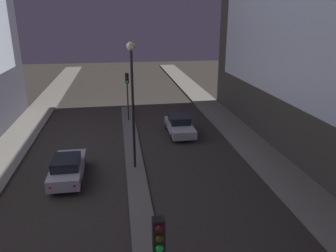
{
  "coord_description": "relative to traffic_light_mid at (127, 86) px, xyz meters",
  "views": [
    {
      "loc": [
        -0.84,
        -3.74,
        9.28
      ],
      "look_at": [
        3.16,
        21.94,
        0.5
      ],
      "focal_mm": 35.0,
      "sensor_mm": 36.0,
      "label": 1
    }
  ],
  "objects": [
    {
      "name": "median_strip",
      "position": [
        0.0,
        -9.77,
        -3.25
      ],
      "size": [
        1.17,
        29.08,
        0.11
      ],
      "color": "#66605B",
      "rests_on": "ground"
    },
    {
      "name": "traffic_light_mid",
      "position": [
        0.0,
        0.0,
        0.0
      ],
      "size": [
        0.32,
        0.42,
        4.35
      ],
      "color": "black",
      "rests_on": "median_strip"
    },
    {
      "name": "street_lamp",
      "position": [
        0.0,
        -9.98,
        2.08
      ],
      "size": [
        0.51,
        0.51,
        7.79
      ],
      "color": "black",
      "rests_on": "median_strip"
    },
    {
      "name": "car_left_lane",
      "position": [
        -4.0,
        -10.88,
        -2.54
      ],
      "size": [
        1.77,
        4.44,
        1.52
      ],
      "color": "#B2B2B7",
      "rests_on": "ground"
    },
    {
      "name": "car_right_lane",
      "position": [
        4.0,
        -4.15,
        -2.55
      ],
      "size": [
        1.85,
        4.5,
        1.51
      ],
      "color": "#B2B2B7",
      "rests_on": "ground"
    }
  ]
}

